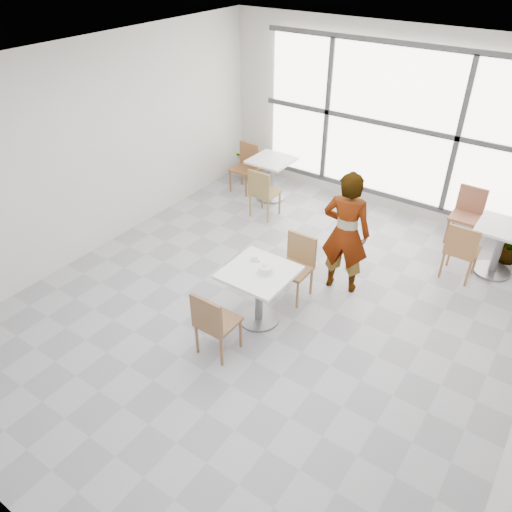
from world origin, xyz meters
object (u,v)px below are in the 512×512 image
Objects in this scene: chair_far at (297,262)px; plant_left at (254,162)px; chair_near at (213,321)px; bg_chair_right_far at (468,211)px; bg_table_left at (271,173)px; bg_table_right at (500,243)px; plant_right at (511,242)px; bg_chair_left_near at (262,191)px; oatmeal_bowl at (265,269)px; bg_chair_right_near at (462,248)px; bg_chair_left_far at (246,164)px; main_table at (259,286)px; coffee_cup at (254,258)px; person at (346,233)px.

chair_far reaches higher than plant_left.
chair_near is 1.00× the size of bg_chair_right_far.
bg_table_left is (-1.82, 2.15, -0.01)m from chair_far.
plant_left is at bearing 172.77° from bg_table_right.
plant_right is at bearing 76.21° from bg_table_right.
chair_near is at bearing 114.66° from bg_chair_left_near.
chair_near is at bearing -100.43° from oatmeal_bowl.
bg_chair_left_near is 1.00× the size of bg_chair_right_near.
chair_far is 1.00× the size of bg_chair_left_far.
plant_right is at bearing 54.49° from main_table.
bg_chair_left_near is at bearing -49.59° from plant_left.
person is (0.71, 1.06, 0.08)m from coffee_cup.
bg_chair_right_near reaches higher than oatmeal_bowl.
bg_table_right is 1.14× the size of plant_right.
chair_near is 4.34m from bg_chair_left_far.
bg_chair_left_far and bg_chair_right_near have the same top height.
bg_chair_left_near is at bearing -40.43° from bg_chair_left_far.
oatmeal_bowl is 1.32× the size of coffee_cup.
plant_left is at bearing 106.54° from bg_chair_left_far.
main_table is 2.64m from bg_chair_left_near.
bg_chair_left_far is (-2.38, 2.91, -0.29)m from oatmeal_bowl.
main_table is at bearing -41.23° from coffee_cup.
plant_right is (2.35, 3.98, -0.17)m from chair_near.
chair_far reaches higher than plant_right.
person reaches higher than bg_table_left.
coffee_cup is 0.18× the size of bg_chair_right_near.
bg_chair_right_far reaches higher than plant_right.
bg_chair_left_far is at bearing -172.68° from bg_chair_right_far.
bg_table_right is (1.64, 1.56, -0.37)m from person.
bg_table_left is 0.86× the size of bg_chair_left_far.
plant_left is (-4.20, 1.05, -0.15)m from bg_chair_right_near.
chair_near is at bearing -110.98° from bg_chair_right_far.
bg_chair_left_far is 3.88m from bg_chair_right_far.
main_table is at bearing -163.00° from oatmeal_bowl.
bg_chair_left_far is (-2.23, 3.72, 0.00)m from chair_near.
bg_table_left is at bearing -170.64° from bg_chair_right_far.
person is (0.45, 1.19, 0.06)m from oatmeal_bowl.
bg_table_left is (-1.65, 3.68, -0.01)m from chair_near.
person is 3.69m from plant_left.
bg_table_right is at bearing 48.09° from coffee_cup.
bg_table_right is at bearing -46.14° from bg_chair_right_far.
chair_near is at bearing -83.80° from coffee_cup.
oatmeal_bowl is 0.28× the size of bg_table_right.
plant_left is at bearing 126.93° from oatmeal_bowl.
coffee_cup is 3.70m from bg_chair_right_far.
oatmeal_bowl reaches higher than coffee_cup.
bg_table_left is at bearing -175.72° from plant_right.
bg_chair_right_near is at bearing -119.77° from plant_right.
bg_table_left is at bearing 130.30° from chair_far.
bg_table_left is 1.00× the size of bg_table_right.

